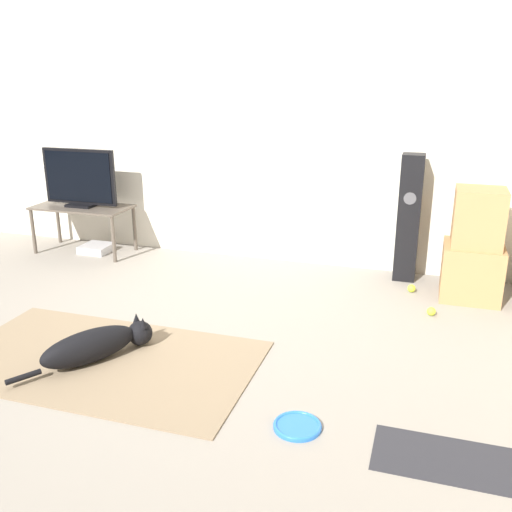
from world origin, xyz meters
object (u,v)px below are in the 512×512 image
at_px(game_console, 97,248).
at_px(tv, 79,178).
at_px(cardboard_box_upper, 479,218).
at_px(tv_stand, 83,212).
at_px(frisbee, 297,426).
at_px(dog, 98,344).
at_px(floor_speaker, 409,218).
at_px(tennis_ball_by_boxes, 431,311).
at_px(cardboard_box_lower, 471,271).
at_px(tennis_ball_near_speaker, 411,288).

bearing_deg(game_console, tv, -169.25).
xyz_separation_m(cardboard_box_upper, tv_stand, (-3.69, 0.13, -0.26)).
xyz_separation_m(frisbee, tv_stand, (-2.77, 2.29, 0.40)).
bearing_deg(cardboard_box_upper, dog, -141.43).
bearing_deg(game_console, cardboard_box_upper, -2.40).
bearing_deg(frisbee, dog, 166.90).
bearing_deg(tv, floor_speaker, 3.07).
relative_size(tennis_ball_by_boxes, game_console, 0.23).
relative_size(frisbee, cardboard_box_upper, 0.55).
bearing_deg(game_console, cardboard_box_lower, -2.21).
height_order(tennis_ball_near_speaker, game_console, game_console).
distance_m(cardboard_box_upper, game_console, 3.64).
xyz_separation_m(tennis_ball_by_boxes, game_console, (-3.29, 0.61, 0.00)).
xyz_separation_m(tv_stand, tennis_ball_by_boxes, (3.40, -0.59, -0.38)).
bearing_deg(tennis_ball_near_speaker, floor_speaker, 104.65).
distance_m(tennis_ball_by_boxes, tennis_ball_near_speaker, 0.48).
relative_size(tv, tennis_ball_near_speaker, 11.80).
bearing_deg(tv, tennis_ball_by_boxes, -9.90).
bearing_deg(tennis_ball_by_boxes, floor_speaker, 108.25).
distance_m(cardboard_box_lower, tennis_ball_by_boxes, 0.59).
bearing_deg(tennis_ball_near_speaker, tv, 177.37).
relative_size(dog, cardboard_box_lower, 1.82).
distance_m(frisbee, floor_speaker, 2.54).
distance_m(dog, frisbee, 1.43).
relative_size(frisbee, tv_stand, 0.26).
height_order(tv_stand, tennis_ball_near_speaker, tv_stand).
relative_size(dog, tv_stand, 0.86).
distance_m(cardboard_box_upper, tennis_ball_by_boxes, 0.84).
bearing_deg(frisbee, cardboard_box_lower, 67.16).
bearing_deg(tv_stand, game_console, 12.15).
xyz_separation_m(cardboard_box_upper, tv, (-3.69, 0.13, 0.08)).
bearing_deg(tennis_ball_near_speaker, cardboard_box_upper, 2.41).
height_order(dog, tv, tv).
bearing_deg(tennis_ball_by_boxes, dog, -145.76).
xyz_separation_m(cardboard_box_lower, tv_stand, (-3.69, 0.11, 0.19)).
bearing_deg(cardboard_box_lower, tv_stand, 178.22).
xyz_separation_m(cardboard_box_upper, game_console, (-3.58, 0.15, -0.64)).
xyz_separation_m(frisbee, cardboard_box_lower, (0.91, 2.17, 0.21)).
bearing_deg(tv, tv_stand, -90.00).
distance_m(frisbee, tv, 3.67).
distance_m(frisbee, tennis_ball_near_speaker, 2.19).
distance_m(dog, cardboard_box_upper, 3.00).
bearing_deg(frisbee, tv_stand, 140.48).
xyz_separation_m(tennis_ball_near_speaker, game_console, (-3.13, 0.17, 0.00)).
bearing_deg(floor_speaker, cardboard_box_lower, -28.20).
height_order(cardboard_box_lower, cardboard_box_upper, cardboard_box_upper).
xyz_separation_m(cardboard_box_lower, tv, (-3.69, 0.12, 0.53)).
height_order(dog, tennis_ball_by_boxes, dog).
relative_size(cardboard_box_lower, tennis_ball_near_speaker, 6.99).
bearing_deg(tv, cardboard_box_upper, -2.01).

